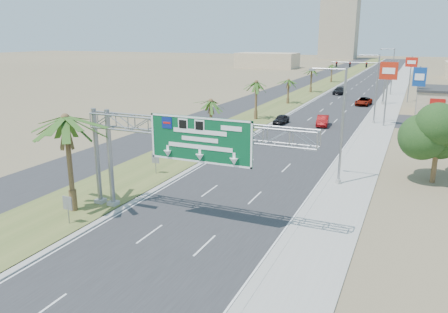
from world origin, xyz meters
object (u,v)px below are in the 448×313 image
Objects in this scene: sign_gantry at (182,136)px; car_right_lane at (364,102)px; signal_mast at (374,79)px; car_left_lane at (281,119)px; car_mid_lane at (323,121)px; pole_sign_red_near at (388,75)px; pole_sign_red_far at (411,66)px; pole_sign_blue at (419,79)px; palm_near at (65,118)px; car_far at (339,91)px.

car_right_lane is (5.00, 60.05, -5.34)m from sign_gantry.
signal_mast is 27.80m from car_left_lane.
car_right_lane is (3.00, 22.66, -0.03)m from car_mid_lane.
car_mid_lane is (5.90, 0.88, 0.08)m from car_left_lane.
car_mid_lane is 10.88m from pole_sign_red_near.
pole_sign_red_near reaches higher than car_mid_lane.
pole_sign_red_far reaches higher than car_mid_lane.
signal_mast is 4.75m from car_right_lane.
sign_gantry reaches higher than car_mid_lane.
sign_gantry is 1.63× the size of signal_mast.
pole_sign_red_near is 12.44m from pole_sign_blue.
palm_near is 1.83× the size of car_mid_lane.
palm_near is at bearing -96.46° from car_right_lane.
car_right_lane is 12.32m from pole_sign_red_far.
car_left_lane is 0.74× the size of car_far.
sign_gantry is 3.66× the size of car_mid_lane.
palm_near reaches higher than car_left_lane.
sign_gantry is 74.98m from car_far.
car_left_lane is (-3.90, 36.50, -5.39)m from sign_gantry.
pole_sign_red_far reaches higher than signal_mast.
pole_sign_red_far is (20.51, 69.63, 0.04)m from palm_near.
sign_gantry reaches higher than car_far.
car_far is at bearing 91.50° from sign_gantry.
car_left_lane is 0.45× the size of pole_sign_red_far.
pole_sign_red_far is at bearing 65.08° from car_left_lane.
pole_sign_red_far is at bearing 51.62° from car_right_lane.
signal_mast reaches higher than car_far.
car_right_lane is at bearing 139.60° from pole_sign_blue.
pole_sign_blue is at bearing 43.58° from car_mid_lane.
pole_sign_blue is (17.96, 15.84, 5.21)m from car_left_lane.
palm_near is at bearing -113.15° from pole_sign_red_near.
palm_near is 1.06× the size of pole_sign_blue.
signal_mast is 1.17× the size of pole_sign_red_far.
palm_near is 77.19m from car_far.
pole_sign_red_near is at bearing -68.82° from car_far.
sign_gantry is 41.88m from pole_sign_red_near.
pole_sign_blue is at bearing -51.12° from signal_mast.
pole_sign_blue is at bearing -83.72° from pole_sign_red_far.
car_left_lane is 0.50× the size of pole_sign_blue.
car_right_lane is 0.59× the size of pole_sign_red_far.
car_left_lane is at bearing -91.12° from car_far.
palm_near is 63.65m from car_right_lane.
pole_sign_red_far is (-1.69, 15.36, 1.08)m from pole_sign_blue.
pole_sign_blue is (14.06, 52.34, -0.17)m from sign_gantry.
palm_near is at bearing -93.68° from car_left_lane.
car_mid_lane is at bearing 11.13° from car_left_lane.
signal_mast is (6.23, 62.05, -1.21)m from sign_gantry.
pole_sign_blue is (22.20, 54.26, -1.05)m from palm_near.
car_far is at bearing 89.71° from car_left_lane.
pole_sign_red_near is (13.96, 4.14, 6.62)m from car_left_lane.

